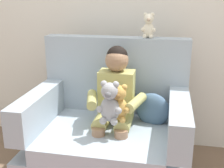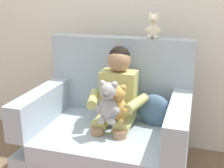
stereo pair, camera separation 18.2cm
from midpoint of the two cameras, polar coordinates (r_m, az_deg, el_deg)
The scene contains 7 objects.
back_wall at distance 2.64m, azimuth 6.10°, elevation 15.69°, with size 6.00×0.10×2.60m, color silver.
armchair at distance 2.24m, azimuth 1.98°, elevation -10.24°, with size 1.15×0.85×1.05m.
seated_child at distance 2.12m, azimuth 3.34°, elevation -2.76°, with size 0.45×0.39×0.82m.
plush_grey at distance 1.92m, azimuth 2.02°, elevation -3.83°, with size 0.17×0.14×0.29m.
plush_honey at distance 1.95m, azimuth 3.86°, elevation -3.96°, with size 0.15×0.13×0.26m.
plush_cream_on_backrest at distance 2.25m, azimuth 10.47°, elevation 10.99°, with size 0.11×0.09×0.19m.
throw_pillow at distance 2.20m, azimuth 10.75°, elevation -5.32°, with size 0.26×0.12×0.26m, color slate.
Camera 2 is at (0.59, -1.85, 1.37)m, focal length 46.61 mm.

